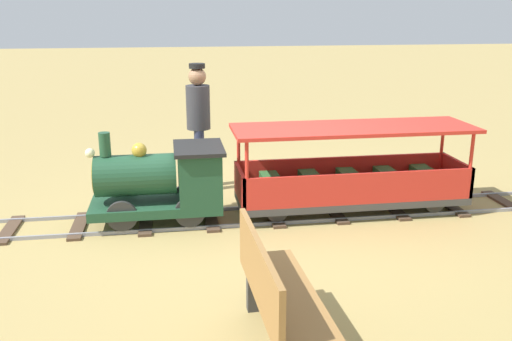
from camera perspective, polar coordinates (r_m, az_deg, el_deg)
ground_plane at (r=6.31m, az=1.15°, el=-4.75°), size 60.00×60.00×0.00m
track at (r=6.32m, az=1.80°, el=-4.57°), size 0.78×6.40×0.04m
locomotive at (r=6.07m, az=-9.37°, el=-1.03°), size 0.74×1.45×0.99m
passenger_car at (r=6.41m, az=9.76°, el=-0.69°), size 0.84×2.70×0.97m
conductor_person at (r=7.07m, az=-5.94°, el=5.52°), size 0.30×0.30×1.62m
park_bench at (r=3.79m, az=2.27°, el=-12.87°), size 1.31×0.44×0.82m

